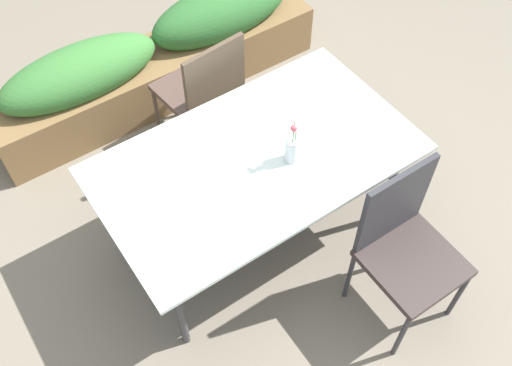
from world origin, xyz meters
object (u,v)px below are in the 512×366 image
(chair_far_side, at_px, (204,89))
(planter_box, at_px, (158,59))
(chair_near_right, at_px, (405,242))
(flower_vase, at_px, (292,147))
(dining_table, at_px, (256,162))

(chair_far_side, bearing_deg, planter_box, 84.80)
(chair_far_side, bearing_deg, chair_near_right, -86.82)
(flower_vase, relative_size, planter_box, 0.12)
(chair_near_right, height_order, planter_box, chair_near_right)
(chair_near_right, xyz_separation_m, chair_far_side, (-0.25, 1.58, -0.02))
(chair_far_side, distance_m, planter_box, 0.69)
(dining_table, relative_size, chair_far_side, 1.80)
(dining_table, distance_m, planter_box, 1.50)
(dining_table, height_order, chair_far_side, chair_far_side)
(dining_table, relative_size, flower_vase, 5.67)
(flower_vase, bearing_deg, chair_far_side, 90.25)
(chair_near_right, distance_m, planter_box, 2.27)
(chair_far_side, xyz_separation_m, flower_vase, (0.00, -0.91, 0.29))
(dining_table, height_order, chair_near_right, chair_near_right)
(dining_table, bearing_deg, flower_vase, -38.90)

